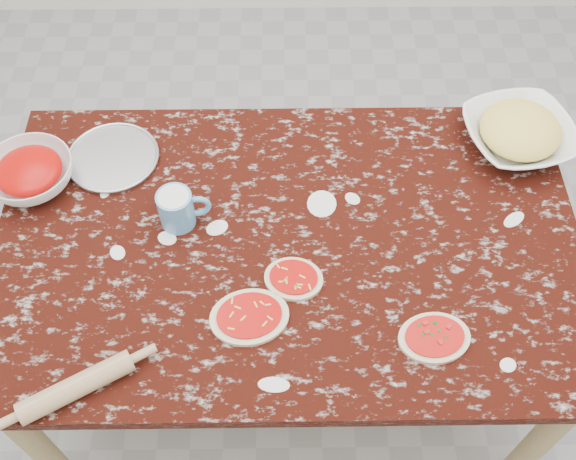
# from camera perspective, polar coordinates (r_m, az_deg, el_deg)

# --- Properties ---
(ground) EXTENTS (4.00, 4.00, 0.00)m
(ground) POSITION_cam_1_polar(r_m,az_deg,el_deg) (2.48, -0.00, -10.61)
(ground) COLOR gray
(worktable) EXTENTS (1.60, 1.00, 0.75)m
(worktable) POSITION_cam_1_polar(r_m,az_deg,el_deg) (1.89, -0.00, -2.30)
(worktable) COLOR black
(worktable) RESTS_ON ground
(pizza_tray) EXTENTS (0.29, 0.29, 0.01)m
(pizza_tray) POSITION_cam_1_polar(r_m,az_deg,el_deg) (2.06, -14.62, 5.91)
(pizza_tray) COLOR #B2B2B7
(pizza_tray) RESTS_ON worktable
(sauce_bowl) EXTENTS (0.25, 0.25, 0.08)m
(sauce_bowl) POSITION_cam_1_polar(r_m,az_deg,el_deg) (2.05, -21.01, 4.45)
(sauce_bowl) COLOR white
(sauce_bowl) RESTS_ON worktable
(cheese_bowl) EXTENTS (0.38, 0.38, 0.08)m
(cheese_bowl) POSITION_cam_1_polar(r_m,az_deg,el_deg) (2.12, 18.94, 7.63)
(cheese_bowl) COLOR white
(cheese_bowl) RESTS_ON worktable
(flour_mug) EXTENTS (0.14, 0.10, 0.11)m
(flour_mug) POSITION_cam_1_polar(r_m,az_deg,el_deg) (1.84, -9.34, 1.82)
(flour_mug) COLOR #5695CB
(flour_mug) RESTS_ON worktable
(pizza_left) EXTENTS (0.23, 0.19, 0.02)m
(pizza_left) POSITION_cam_1_polar(r_m,az_deg,el_deg) (1.70, -3.30, -7.35)
(pizza_left) COLOR beige
(pizza_left) RESTS_ON worktable
(pizza_mid) EXTENTS (0.18, 0.15, 0.02)m
(pizza_mid) POSITION_cam_1_polar(r_m,az_deg,el_deg) (1.75, 0.48, -4.14)
(pizza_mid) COLOR beige
(pizza_mid) RESTS_ON worktable
(pizza_right) EXTENTS (0.20, 0.16, 0.02)m
(pizza_right) POSITION_cam_1_polar(r_m,az_deg,el_deg) (1.71, 12.30, -8.91)
(pizza_right) COLOR beige
(pizza_right) RESTS_ON worktable
(rolling_pin) EXTENTS (0.26, 0.18, 0.05)m
(rolling_pin) POSITION_cam_1_polar(r_m,az_deg,el_deg) (1.67, -17.50, -12.56)
(rolling_pin) COLOR tan
(rolling_pin) RESTS_ON worktable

